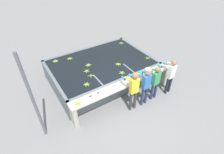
{
  "coord_description": "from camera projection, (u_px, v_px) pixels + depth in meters",
  "views": [
    {
      "loc": [
        -3.24,
        -3.88,
        5.23
      ],
      "look_at": [
        0.0,
        1.13,
        0.64
      ],
      "focal_mm": 28.0,
      "sensor_mm": 36.0,
      "label": 1
    }
  ],
  "objects": [
    {
      "name": "banana_bunch_floating_1",
      "position": [
        55.0,
        61.0,
        7.99
      ],
      "size": [
        0.28,
        0.28,
        0.08
      ],
      "color": "#9EC642",
      "rests_on": "wash_tank"
    },
    {
      "name": "banana_bunch_floating_6",
      "position": [
        122.0,
        73.0,
        7.27
      ],
      "size": [
        0.27,
        0.27,
        0.08
      ],
      "color": "#93BC3D",
      "rests_on": "wash_tank"
    },
    {
      "name": "banana_bunch_floating_2",
      "position": [
        88.0,
        65.0,
        7.73
      ],
      "size": [
        0.28,
        0.28,
        0.08
      ],
      "color": "#9EC642",
      "rests_on": "wash_tank"
    },
    {
      "name": "worker_1",
      "position": [
        145.0,
        83.0,
        6.55
      ],
      "size": [
        0.42,
        0.73,
        1.72
      ],
      "color": "navy",
      "rests_on": "ground"
    },
    {
      "name": "banana_bunch_floating_0",
      "position": [
        121.0,
        43.0,
        9.42
      ],
      "size": [
        0.28,
        0.27,
        0.08
      ],
      "color": "#7FAD33",
      "rests_on": "wash_tank"
    },
    {
      "name": "worker_2",
      "position": [
        155.0,
        80.0,
        6.88
      ],
      "size": [
        0.41,
        0.71,
        1.56
      ],
      "color": "navy",
      "rests_on": "ground"
    },
    {
      "name": "knife_0",
      "position": [
        100.0,
        92.0,
        6.34
      ],
      "size": [
        0.35,
        0.07,
        0.02
      ],
      "color": "silver",
      "rests_on": "work_ledge"
    },
    {
      "name": "knife_1",
      "position": [
        92.0,
        95.0,
        6.2
      ],
      "size": [
        0.35,
        0.08,
        0.02
      ],
      "color": "silver",
      "rests_on": "work_ledge"
    },
    {
      "name": "banana_bunch_floating_8",
      "position": [
        147.0,
        58.0,
        8.19
      ],
      "size": [
        0.28,
        0.27,
        0.08
      ],
      "color": "#75A333",
      "rests_on": "wash_tank"
    },
    {
      "name": "support_post_left",
      "position": [
        33.0,
        101.0,
        5.06
      ],
      "size": [
        0.09,
        0.09,
        3.2
      ],
      "color": "slate",
      "rests_on": "ground"
    },
    {
      "name": "banana_bunch_floating_9",
      "position": [
        70.0,
        59.0,
        8.16
      ],
      "size": [
        0.27,
        0.28,
        0.08
      ],
      "color": "#8CB738",
      "rests_on": "wash_tank"
    },
    {
      "name": "worker_3",
      "position": [
        171.0,
        74.0,
        7.13
      ],
      "size": [
        0.42,
        0.72,
        1.65
      ],
      "color": "#1E2328",
      "rests_on": "ground"
    },
    {
      "name": "wash_tank",
      "position": [
        101.0,
        70.0,
        8.24
      ],
      "size": [
        4.57,
        3.2,
        0.92
      ],
      "color": "slate",
      "rests_on": "ground"
    },
    {
      "name": "ground_plane",
      "position": [
        127.0,
        103.0,
        7.16
      ],
      "size": [
        80.0,
        80.0,
        0.0
      ],
      "primitive_type": "plane",
      "color": "gray",
      "rests_on": "ground"
    },
    {
      "name": "banana_bunch_ledge_0",
      "position": [
        78.0,
        103.0,
        5.88
      ],
      "size": [
        0.28,
        0.27,
        0.08
      ],
      "color": "#93BC3D",
      "rests_on": "work_ledge"
    },
    {
      "name": "banana_bunch_floating_7",
      "position": [
        87.0,
        84.0,
        6.67
      ],
      "size": [
        0.28,
        0.28,
        0.08
      ],
      "color": "#93BC3D",
      "rests_on": "wash_tank"
    },
    {
      "name": "banana_bunch_floating_4",
      "position": [
        87.0,
        71.0,
        7.37
      ],
      "size": [
        0.28,
        0.27,
        0.08
      ],
      "color": "#8CB738",
      "rests_on": "wash_tank"
    },
    {
      "name": "worker_0",
      "position": [
        134.0,
        88.0,
        6.33
      ],
      "size": [
        0.45,
        0.73,
        1.75
      ],
      "color": "#38383D",
      "rests_on": "ground"
    },
    {
      "name": "work_ledge",
      "position": [
        124.0,
        88.0,
        6.91
      ],
      "size": [
        4.57,
        0.45,
        0.92
      ],
      "color": "#B7B2A3",
      "rests_on": "ground"
    },
    {
      "name": "banana_bunch_floating_3",
      "position": [
        118.0,
        64.0,
        7.78
      ],
      "size": [
        0.28,
        0.26,
        0.08
      ],
      "color": "#93BC3D",
      "rests_on": "wash_tank"
    },
    {
      "name": "banana_bunch_floating_5",
      "position": [
        91.0,
        76.0,
        7.1
      ],
      "size": [
        0.27,
        0.27,
        0.08
      ],
      "color": "#7FAD33",
      "rests_on": "wash_tank"
    }
  ]
}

